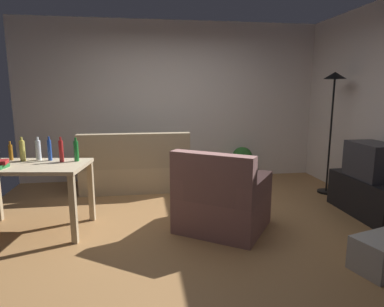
# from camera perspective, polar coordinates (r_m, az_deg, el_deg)

# --- Properties ---
(ground_plane) EXTENTS (5.20, 4.40, 0.02)m
(ground_plane) POSITION_cam_1_polar(r_m,az_deg,el_deg) (4.00, -0.36, -12.16)
(ground_plane) COLOR #9E7042
(wall_rear) EXTENTS (5.20, 0.10, 2.70)m
(wall_rear) POSITION_cam_1_polar(r_m,az_deg,el_deg) (5.87, -3.47, 8.81)
(wall_rear) COLOR silver
(wall_rear) RESTS_ON ground_plane
(couch) EXTENTS (1.66, 0.84, 0.92)m
(couch) POSITION_cam_1_polar(r_m,az_deg,el_deg) (5.38, -9.64, -2.71)
(couch) COLOR tan
(couch) RESTS_ON ground_plane
(tv_stand) EXTENTS (0.44, 1.10, 0.48)m
(tv_stand) POSITION_cam_1_polar(r_m,az_deg,el_deg) (4.73, 27.97, -6.56)
(tv_stand) COLOR black
(tv_stand) RESTS_ON ground_plane
(tv) EXTENTS (0.41, 0.60, 0.44)m
(tv) POSITION_cam_1_polar(r_m,az_deg,el_deg) (4.63, 28.51, -1.09)
(tv) COLOR #2D2D33
(tv) RESTS_ON tv_stand
(torchiere_lamp) EXTENTS (0.32, 0.32, 1.81)m
(torchiere_lamp) POSITION_cam_1_polar(r_m,az_deg,el_deg) (5.34, 23.03, 8.48)
(torchiere_lamp) COLOR black
(torchiere_lamp) RESTS_ON ground_plane
(desk) EXTENTS (1.29, 0.87, 0.76)m
(desk) POSITION_cam_1_polar(r_m,az_deg,el_deg) (4.03, -26.04, -3.21)
(desk) COLOR #C6B28E
(desk) RESTS_ON ground_plane
(potted_plant) EXTENTS (0.36, 0.36, 0.57)m
(potted_plant) POSITION_cam_1_polar(r_m,az_deg,el_deg) (5.93, 8.58, -1.20)
(potted_plant) COLOR brown
(potted_plant) RESTS_ON ground_plane
(armchair) EXTENTS (1.22, 1.20, 0.92)m
(armchair) POSITION_cam_1_polar(r_m,az_deg,el_deg) (3.77, 5.04, -8.27)
(armchair) COLOR #996B66
(armchair) RESTS_ON ground_plane
(storage_box) EXTENTS (0.56, 0.46, 0.30)m
(storage_box) POSITION_cam_1_polar(r_m,az_deg,el_deg) (3.43, 29.87, -14.77)
(storage_box) COLOR #A8A399
(storage_box) RESTS_ON ground_plane
(bottle_amber) EXTENTS (0.04, 0.04, 0.22)m
(bottle_amber) POSITION_cam_1_polar(r_m,az_deg,el_deg) (4.32, -28.64, 0.21)
(bottle_amber) COLOR #9E6019
(bottle_amber) RESTS_ON desk
(bottle_squat) EXTENTS (0.06, 0.06, 0.27)m
(bottle_squat) POSITION_cam_1_polar(r_m,az_deg,el_deg) (4.21, -27.07, 0.49)
(bottle_squat) COLOR #BCB24C
(bottle_squat) RESTS_ON desk
(bottle_clear) EXTENTS (0.06, 0.06, 0.27)m
(bottle_clear) POSITION_cam_1_polar(r_m,az_deg,el_deg) (4.18, -24.84, 0.56)
(bottle_clear) COLOR silver
(bottle_clear) RESTS_ON desk
(bottle_blue) EXTENTS (0.04, 0.04, 0.28)m
(bottle_blue) POSITION_cam_1_polar(r_m,az_deg,el_deg) (4.10, -23.22, 0.58)
(bottle_blue) COLOR #2347A3
(bottle_blue) RESTS_ON desk
(bottle_red) EXTENTS (0.05, 0.05, 0.28)m
(bottle_red) POSITION_cam_1_polar(r_m,az_deg,el_deg) (3.97, -21.50, 0.42)
(bottle_red) COLOR #AD2323
(bottle_red) RESTS_ON desk
(bottle_green) EXTENTS (0.05, 0.05, 0.27)m
(bottle_green) POSITION_cam_1_polar(r_m,az_deg,el_deg) (3.95, -19.23, 0.44)
(bottle_green) COLOR #1E722D
(bottle_green) RESTS_ON desk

